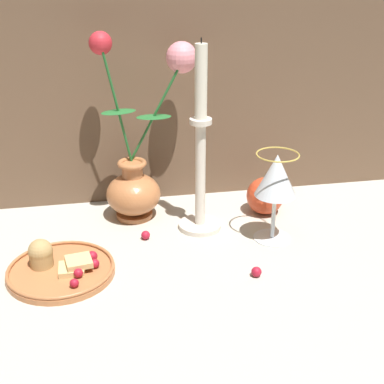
{
  "coord_description": "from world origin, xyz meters",
  "views": [
    {
      "loc": [
        -0.13,
        -0.85,
        0.51
      ],
      "look_at": [
        0.04,
        0.04,
        0.1
      ],
      "focal_mm": 50.0,
      "sensor_mm": 36.0,
      "label": 1
    }
  ],
  "objects_px": {
    "vase": "(139,165)",
    "candlestick": "(200,162)",
    "wine_glass": "(276,179)",
    "apple_beside_vase": "(265,196)",
    "plate_with_pastries": "(59,267)"
  },
  "relations": [
    {
      "from": "plate_with_pastries",
      "to": "apple_beside_vase",
      "type": "height_order",
      "value": "apple_beside_vase"
    },
    {
      "from": "wine_glass",
      "to": "candlestick",
      "type": "distance_m",
      "value": 0.15
    },
    {
      "from": "wine_glass",
      "to": "apple_beside_vase",
      "type": "bearing_deg",
      "value": 80.28
    },
    {
      "from": "wine_glass",
      "to": "plate_with_pastries",
      "type": "bearing_deg",
      "value": -172.49
    },
    {
      "from": "vase",
      "to": "apple_beside_vase",
      "type": "relative_size",
      "value": 4.15
    },
    {
      "from": "vase",
      "to": "candlestick",
      "type": "xyz_separation_m",
      "value": [
        0.11,
        -0.08,
        0.03
      ]
    },
    {
      "from": "vase",
      "to": "wine_glass",
      "type": "height_order",
      "value": "vase"
    },
    {
      "from": "plate_with_pastries",
      "to": "apple_beside_vase",
      "type": "distance_m",
      "value": 0.45
    },
    {
      "from": "candlestick",
      "to": "vase",
      "type": "bearing_deg",
      "value": 145.73
    },
    {
      "from": "candlestick",
      "to": "apple_beside_vase",
      "type": "relative_size",
      "value": 4.11
    },
    {
      "from": "vase",
      "to": "apple_beside_vase",
      "type": "distance_m",
      "value": 0.27
    },
    {
      "from": "plate_with_pastries",
      "to": "apple_beside_vase",
      "type": "relative_size",
      "value": 2.04
    },
    {
      "from": "candlestick",
      "to": "apple_beside_vase",
      "type": "bearing_deg",
      "value": 15.69
    },
    {
      "from": "wine_glass",
      "to": "apple_beside_vase",
      "type": "relative_size",
      "value": 1.93
    },
    {
      "from": "vase",
      "to": "candlestick",
      "type": "bearing_deg",
      "value": -34.27
    }
  ]
}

